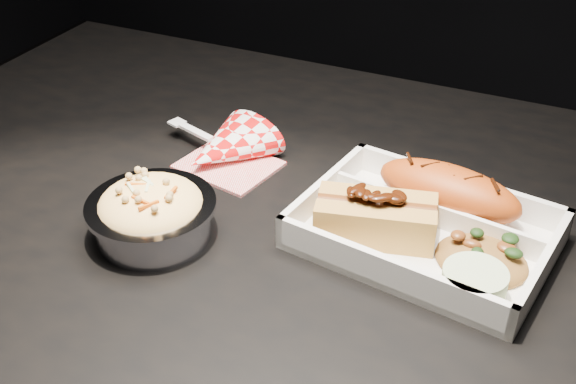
# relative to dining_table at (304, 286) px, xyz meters

# --- Properties ---
(dining_table) EXTENTS (1.20, 0.80, 0.75)m
(dining_table) POSITION_rel_dining_table_xyz_m (0.00, 0.00, 0.00)
(dining_table) COLOR black
(dining_table) RESTS_ON ground
(food_tray) EXTENTS (0.27, 0.22, 0.04)m
(food_tray) POSITION_rel_dining_table_xyz_m (0.13, 0.02, 0.10)
(food_tray) COLOR white
(food_tray) RESTS_ON dining_table
(fried_pastry) EXTENTS (0.17, 0.09, 0.05)m
(fried_pastry) POSITION_rel_dining_table_xyz_m (0.14, 0.07, 0.12)
(fried_pastry) COLOR #AB4311
(fried_pastry) RESTS_ON food_tray
(hotdog) EXTENTS (0.13, 0.09, 0.06)m
(hotdog) POSITION_rel_dining_table_xyz_m (0.08, 0.00, 0.12)
(hotdog) COLOR #C28F42
(hotdog) RESTS_ON food_tray
(fried_rice_mound) EXTENTS (0.10, 0.09, 0.03)m
(fried_rice_mound) POSITION_rel_dining_table_xyz_m (0.19, -0.00, 0.11)
(fried_rice_mound) COLOR #8E5D29
(fried_rice_mound) RESTS_ON food_tray
(cupcake_liner) EXTENTS (0.06, 0.06, 0.03)m
(cupcake_liner) POSITION_rel_dining_table_xyz_m (0.19, -0.05, 0.11)
(cupcake_liner) COLOR #BBCE9C
(cupcake_liner) RESTS_ON food_tray
(foil_coleslaw_cup) EXTENTS (0.13, 0.13, 0.07)m
(foil_coleslaw_cup) POSITION_rel_dining_table_xyz_m (-0.14, -0.09, 0.12)
(foil_coleslaw_cup) COLOR silver
(foil_coleslaw_cup) RESTS_ON dining_table
(napkin_fork) EXTENTS (0.17, 0.14, 0.10)m
(napkin_fork) POSITION_rel_dining_table_xyz_m (-0.14, 0.08, 0.11)
(napkin_fork) COLOR red
(napkin_fork) RESTS_ON dining_table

